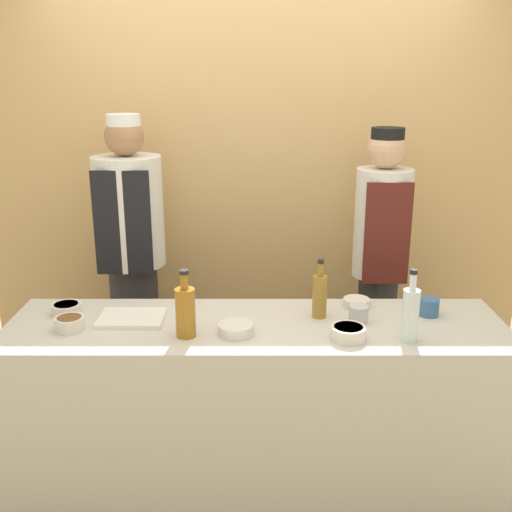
# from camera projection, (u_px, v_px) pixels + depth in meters

# --- Properties ---
(ground_plane) EXTENTS (14.00, 14.00, 0.00)m
(ground_plane) POSITION_uv_depth(u_px,v_px,m) (256.00, 490.00, 2.93)
(ground_plane) COLOR tan
(cabinet_wall) EXTENTS (3.27, 0.18, 2.40)m
(cabinet_wall) POSITION_uv_depth(u_px,v_px,m) (256.00, 201.00, 3.69)
(cabinet_wall) COLOR tan
(cabinet_wall) RESTS_ON ground_plane
(counter) EXTENTS (2.24, 0.62, 0.88)m
(counter) POSITION_uv_depth(u_px,v_px,m) (256.00, 411.00, 2.80)
(counter) COLOR beige
(counter) RESTS_ON ground_plane
(sauce_bowl_red) EXTENTS (0.14, 0.14, 0.05)m
(sauce_bowl_red) POSITION_uv_depth(u_px,v_px,m) (66.00, 308.00, 2.78)
(sauce_bowl_red) COLOR silver
(sauce_bowl_red) RESTS_ON counter
(sauce_bowl_purple) EXTENTS (0.15, 0.15, 0.05)m
(sauce_bowl_purple) POSITION_uv_depth(u_px,v_px,m) (236.00, 328.00, 2.56)
(sauce_bowl_purple) COLOR silver
(sauce_bowl_purple) RESTS_ON counter
(sauce_bowl_green) EXTENTS (0.13, 0.13, 0.04)m
(sauce_bowl_green) POSITION_uv_depth(u_px,v_px,m) (356.00, 302.00, 2.86)
(sauce_bowl_green) COLOR silver
(sauce_bowl_green) RESTS_ON counter
(sauce_bowl_white) EXTENTS (0.15, 0.15, 0.06)m
(sauce_bowl_white) POSITION_uv_depth(u_px,v_px,m) (348.00, 332.00, 2.51)
(sauce_bowl_white) COLOR silver
(sauce_bowl_white) RESTS_ON counter
(sauce_bowl_brown) EXTENTS (0.13, 0.13, 0.06)m
(sauce_bowl_brown) POSITION_uv_depth(u_px,v_px,m) (70.00, 323.00, 2.60)
(sauce_bowl_brown) COLOR silver
(sauce_bowl_brown) RESTS_ON counter
(cutting_board) EXTENTS (0.29, 0.22, 0.02)m
(cutting_board) POSITION_uv_depth(u_px,v_px,m) (132.00, 318.00, 2.71)
(cutting_board) COLOR white
(cutting_board) RESTS_ON counter
(bottle_amber) EXTENTS (0.08, 0.08, 0.30)m
(bottle_amber) POSITION_uv_depth(u_px,v_px,m) (185.00, 311.00, 2.52)
(bottle_amber) COLOR #9E661E
(bottle_amber) RESTS_ON counter
(bottle_clear) EXTENTS (0.07, 0.07, 0.31)m
(bottle_clear) POSITION_uv_depth(u_px,v_px,m) (410.00, 313.00, 2.47)
(bottle_clear) COLOR silver
(bottle_clear) RESTS_ON counter
(bottle_vinegar) EXTENTS (0.07, 0.07, 0.27)m
(bottle_vinegar) POSITION_uv_depth(u_px,v_px,m) (320.00, 295.00, 2.72)
(bottle_vinegar) COLOR olive
(bottle_vinegar) RESTS_ON counter
(cup_steel) EXTENTS (0.09, 0.09, 0.08)m
(cup_steel) POSITION_uv_depth(u_px,v_px,m) (359.00, 314.00, 2.68)
(cup_steel) COLOR #B7B7BC
(cup_steel) RESTS_ON counter
(cup_blue) EXTENTS (0.09, 0.09, 0.08)m
(cup_blue) POSITION_uv_depth(u_px,v_px,m) (429.00, 307.00, 2.76)
(cup_blue) COLOR #386093
(cup_blue) RESTS_ON counter
(chef_left) EXTENTS (0.38, 0.38, 1.75)m
(chef_left) POSITION_uv_depth(u_px,v_px,m) (132.00, 260.00, 3.37)
(chef_left) COLOR #28282D
(chef_left) RESTS_ON ground_plane
(chef_right) EXTENTS (0.31, 0.31, 1.68)m
(chef_right) POSITION_uv_depth(u_px,v_px,m) (380.00, 263.00, 3.38)
(chef_right) COLOR #28282D
(chef_right) RESTS_ON ground_plane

